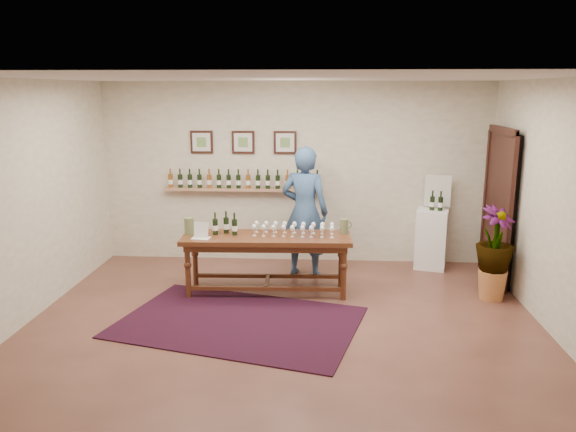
# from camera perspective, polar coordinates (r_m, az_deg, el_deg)

# --- Properties ---
(ground) EXTENTS (6.00, 6.00, 0.00)m
(ground) POSITION_cam_1_polar(r_m,az_deg,el_deg) (6.73, -0.44, -10.69)
(ground) COLOR #573026
(ground) RESTS_ON ground
(room_shell) EXTENTS (6.00, 6.00, 6.00)m
(room_shell) POSITION_cam_1_polar(r_m,az_deg,el_deg) (8.34, 15.12, 1.53)
(room_shell) COLOR beige
(room_shell) RESTS_ON ground
(rug) EXTENTS (3.09, 2.45, 0.01)m
(rug) POSITION_cam_1_polar(r_m,az_deg,el_deg) (6.73, -5.03, -10.68)
(rug) COLOR #3F0B11
(rug) RESTS_ON ground
(tasting_table) EXTENTS (2.25, 0.79, 0.79)m
(tasting_table) POSITION_cam_1_polar(r_m,az_deg,el_deg) (7.45, -2.19, -2.89)
(tasting_table) COLOR #432010
(tasting_table) RESTS_ON ground
(table_glasses) EXTENTS (1.19, 0.31, 0.16)m
(table_glasses) POSITION_cam_1_polar(r_m,az_deg,el_deg) (7.44, 0.53, -1.31)
(table_glasses) COLOR white
(table_glasses) RESTS_ON tasting_table
(table_bottles) EXTENTS (0.31, 0.18, 0.32)m
(table_bottles) POSITION_cam_1_polar(r_m,az_deg,el_deg) (7.52, -6.37, -0.61)
(table_bottles) COLOR black
(table_bottles) RESTS_ON tasting_table
(pitcher_left) EXTENTS (0.16, 0.16, 0.23)m
(pitcher_left) POSITION_cam_1_polar(r_m,az_deg,el_deg) (7.57, -10.02, -1.02)
(pitcher_left) COLOR #616A42
(pitcher_left) RESTS_ON tasting_table
(pitcher_right) EXTENTS (0.14, 0.14, 0.20)m
(pitcher_right) POSITION_cam_1_polar(r_m,az_deg,el_deg) (7.55, 5.72, -1.04)
(pitcher_right) COLOR #616A42
(pitcher_right) RESTS_ON tasting_table
(menu_card) EXTENTS (0.25, 0.19, 0.21)m
(menu_card) POSITION_cam_1_polar(r_m,az_deg,el_deg) (7.37, -8.82, -1.42)
(menu_card) COLOR silver
(menu_card) RESTS_ON tasting_table
(display_pedestal) EXTENTS (0.55, 0.55, 0.90)m
(display_pedestal) POSITION_cam_1_polar(r_m,az_deg,el_deg) (8.84, 14.35, -2.26)
(display_pedestal) COLOR white
(display_pedestal) RESTS_ON ground
(pedestal_bottles) EXTENTS (0.34, 0.17, 0.33)m
(pedestal_bottles) POSITION_cam_1_polar(r_m,az_deg,el_deg) (8.68, 14.85, 1.61)
(pedestal_bottles) COLOR black
(pedestal_bottles) RESTS_ON display_pedestal
(info_sign) EXTENTS (0.38, 0.12, 0.54)m
(info_sign) POSITION_cam_1_polar(r_m,az_deg,el_deg) (8.83, 14.97, 2.47)
(info_sign) COLOR silver
(info_sign) RESTS_ON display_pedestal
(potted_plant) EXTENTS (0.79, 0.79, 1.07)m
(potted_plant) POSITION_cam_1_polar(r_m,az_deg,el_deg) (7.69, 20.23, -3.57)
(potted_plant) COLOR #B16D3B
(potted_plant) RESTS_ON ground
(person) EXTENTS (0.78, 0.61, 1.90)m
(person) POSITION_cam_1_polar(r_m,az_deg,el_deg) (8.10, 1.72, 0.41)
(person) COLOR #324F76
(person) RESTS_ON ground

